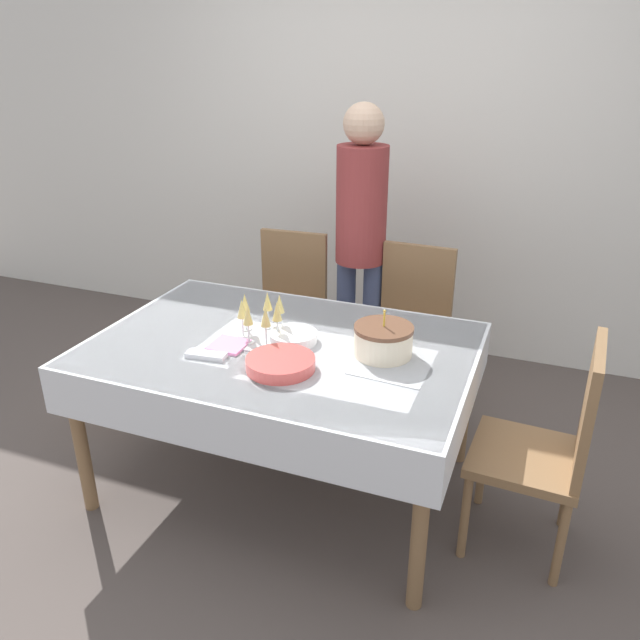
{
  "coord_description": "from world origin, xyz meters",
  "views": [
    {
      "loc": [
        1.04,
        -2.2,
        1.91
      ],
      "look_at": [
        0.16,
        0.04,
        0.85
      ],
      "focal_mm": 35.0,
      "sensor_mm": 36.0,
      "label": 1
    }
  ],
  "objects_px": {
    "birthday_cake": "(383,340)",
    "gift_bag": "(114,383)",
    "dining_chair_far_right": "(410,326)",
    "dining_chair_far_left": "(288,307)",
    "dining_chair_right_end": "(551,443)",
    "champagne_tray": "(261,318)",
    "person_standing": "(361,227)",
    "plate_stack_main": "(280,363)",
    "plate_stack_dessert": "(293,337)"
  },
  "relations": [
    {
      "from": "dining_chair_far_left",
      "to": "gift_bag",
      "type": "height_order",
      "value": "dining_chair_far_left"
    },
    {
      "from": "champagne_tray",
      "to": "birthday_cake",
      "type": "bearing_deg",
      "value": 3.1
    },
    {
      "from": "dining_chair_right_end",
      "to": "plate_stack_dessert",
      "type": "xyz_separation_m",
      "value": [
        -1.1,
        0.05,
        0.24
      ]
    },
    {
      "from": "person_standing",
      "to": "champagne_tray",
      "type": "bearing_deg",
      "value": -98.13
    },
    {
      "from": "dining_chair_right_end",
      "to": "gift_bag",
      "type": "height_order",
      "value": "dining_chair_right_end"
    },
    {
      "from": "birthday_cake",
      "to": "champagne_tray",
      "type": "distance_m",
      "value": 0.55
    },
    {
      "from": "gift_bag",
      "to": "dining_chair_far_left",
      "type": "bearing_deg",
      "value": 35.6
    },
    {
      "from": "plate_stack_dessert",
      "to": "person_standing",
      "type": "relative_size",
      "value": 0.13
    },
    {
      "from": "dining_chair_far_right",
      "to": "plate_stack_main",
      "type": "height_order",
      "value": "dining_chair_far_right"
    },
    {
      "from": "birthday_cake",
      "to": "dining_chair_far_right",
      "type": "bearing_deg",
      "value": 94.97
    },
    {
      "from": "person_standing",
      "to": "gift_bag",
      "type": "distance_m",
      "value": 1.66
    },
    {
      "from": "dining_chair_far_left",
      "to": "person_standing",
      "type": "bearing_deg",
      "value": 18.53
    },
    {
      "from": "dining_chair_far_left",
      "to": "dining_chair_far_right",
      "type": "distance_m",
      "value": 0.73
    },
    {
      "from": "birthday_cake",
      "to": "gift_bag",
      "type": "distance_m",
      "value": 1.77
    },
    {
      "from": "birthday_cake",
      "to": "person_standing",
      "type": "xyz_separation_m",
      "value": [
        -0.41,
        0.95,
        0.2
      ]
    },
    {
      "from": "dining_chair_far_left",
      "to": "person_standing",
      "type": "relative_size",
      "value": 0.57
    },
    {
      "from": "dining_chair_right_end",
      "to": "birthday_cake",
      "type": "xyz_separation_m",
      "value": [
        -0.7,
        0.07,
        0.29
      ]
    },
    {
      "from": "plate_stack_main",
      "to": "gift_bag",
      "type": "distance_m",
      "value": 1.51
    },
    {
      "from": "gift_bag",
      "to": "plate_stack_main",
      "type": "bearing_deg",
      "value": -20.81
    },
    {
      "from": "dining_chair_far_left",
      "to": "birthday_cake",
      "type": "xyz_separation_m",
      "value": [
        0.8,
        -0.82,
        0.29
      ]
    },
    {
      "from": "champagne_tray",
      "to": "gift_bag",
      "type": "distance_m",
      "value": 1.31
    },
    {
      "from": "dining_chair_far_left",
      "to": "plate_stack_main",
      "type": "xyz_separation_m",
      "value": [
        0.46,
        -1.09,
        0.25
      ]
    },
    {
      "from": "champagne_tray",
      "to": "person_standing",
      "type": "xyz_separation_m",
      "value": [
        0.14,
        0.98,
        0.18
      ]
    },
    {
      "from": "dining_chair_far_left",
      "to": "person_standing",
      "type": "xyz_separation_m",
      "value": [
        0.39,
        0.13,
        0.49
      ]
    },
    {
      "from": "birthday_cake",
      "to": "plate_stack_dessert",
      "type": "distance_m",
      "value": 0.4
    },
    {
      "from": "champagne_tray",
      "to": "plate_stack_main",
      "type": "relative_size",
      "value": 1.07
    },
    {
      "from": "birthday_cake",
      "to": "gift_bag",
      "type": "xyz_separation_m",
      "value": [
        -1.64,
        0.22,
        -0.65
      ]
    },
    {
      "from": "champagne_tray",
      "to": "gift_bag",
      "type": "height_order",
      "value": "champagne_tray"
    },
    {
      "from": "dining_chair_far_right",
      "to": "gift_bag",
      "type": "relative_size",
      "value": 3.16
    },
    {
      "from": "plate_stack_main",
      "to": "gift_bag",
      "type": "xyz_separation_m",
      "value": [
        -1.29,
        0.49,
        -0.61
      ]
    },
    {
      "from": "dining_chair_far_right",
      "to": "dining_chair_far_left",
      "type": "bearing_deg",
      "value": -180.0
    },
    {
      "from": "dining_chair_far_right",
      "to": "gift_bag",
      "type": "distance_m",
      "value": 1.71
    },
    {
      "from": "dining_chair_far_left",
      "to": "plate_stack_main",
      "type": "relative_size",
      "value": 3.38
    },
    {
      "from": "person_standing",
      "to": "gift_bag",
      "type": "height_order",
      "value": "person_standing"
    },
    {
      "from": "person_standing",
      "to": "plate_stack_dessert",
      "type": "bearing_deg",
      "value": -89.43
    },
    {
      "from": "dining_chair_far_right",
      "to": "plate_stack_dessert",
      "type": "xyz_separation_m",
      "value": [
        -0.33,
        -0.84,
        0.24
      ]
    },
    {
      "from": "dining_chair_far_left",
      "to": "dining_chair_right_end",
      "type": "relative_size",
      "value": 1.0
    },
    {
      "from": "dining_chair_far_left",
      "to": "plate_stack_dessert",
      "type": "xyz_separation_m",
      "value": [
        0.4,
        -0.84,
        0.24
      ]
    },
    {
      "from": "champagne_tray",
      "to": "person_standing",
      "type": "height_order",
      "value": "person_standing"
    },
    {
      "from": "plate_stack_main",
      "to": "person_standing",
      "type": "bearing_deg",
      "value": 93.06
    },
    {
      "from": "birthday_cake",
      "to": "plate_stack_dessert",
      "type": "relative_size",
      "value": 1.18
    },
    {
      "from": "dining_chair_far_left",
      "to": "plate_stack_main",
      "type": "height_order",
      "value": "dining_chair_far_left"
    },
    {
      "from": "gift_bag",
      "to": "dining_chair_right_end",
      "type": "bearing_deg",
      "value": -6.92
    },
    {
      "from": "birthday_cake",
      "to": "gift_bag",
      "type": "height_order",
      "value": "birthday_cake"
    },
    {
      "from": "champagne_tray",
      "to": "dining_chair_far_left",
      "type": "bearing_deg",
      "value": 106.65
    },
    {
      "from": "champagne_tray",
      "to": "plate_stack_dessert",
      "type": "relative_size",
      "value": 1.42
    },
    {
      "from": "plate_stack_main",
      "to": "person_standing",
      "type": "distance_m",
      "value": 1.25
    },
    {
      "from": "dining_chair_right_end",
      "to": "plate_stack_main",
      "type": "xyz_separation_m",
      "value": [
        -1.05,
        -0.21,
        0.25
      ]
    },
    {
      "from": "champagne_tray",
      "to": "plate_stack_main",
      "type": "bearing_deg",
      "value": -49.88
    },
    {
      "from": "dining_chair_right_end",
      "to": "gift_bag",
      "type": "distance_m",
      "value": 2.38
    }
  ]
}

